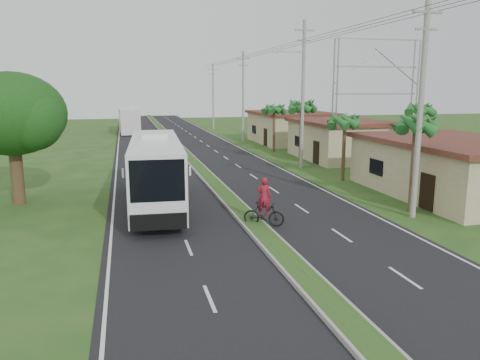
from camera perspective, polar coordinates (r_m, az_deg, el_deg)
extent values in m
plane|color=#25491B|center=(20.68, 3.44, -7.50)|extent=(180.00, 180.00, 0.00)
cube|color=black|center=(39.69, -5.14, 1.50)|extent=(14.00, 160.00, 0.02)
cube|color=gray|center=(39.68, -5.15, 1.62)|extent=(1.20, 160.00, 0.17)
cube|color=#25491B|center=(39.66, -5.15, 1.74)|extent=(0.95, 160.00, 0.02)
cube|color=silver|center=(39.26, -14.85, 1.05)|extent=(0.12, 160.00, 0.01)
cube|color=silver|center=(41.22, 4.10, 1.85)|extent=(0.12, 160.00, 0.01)
cube|color=tan|center=(32.09, 24.66, 1.13)|extent=(8.00, 12.00, 3.20)
cube|color=#4F211C|center=(31.87, 24.91, 4.25)|extent=(8.60, 12.60, 0.32)
cube|color=tan|center=(45.56, 12.15, 4.64)|extent=(7.00, 10.00, 3.35)
cube|color=#4F211C|center=(45.40, 12.24, 6.94)|extent=(7.60, 10.60, 0.32)
cube|color=tan|center=(58.40, 6.13, 6.26)|extent=(8.00, 11.00, 3.50)
cube|color=#4F211C|center=(58.27, 6.17, 8.13)|extent=(8.60, 11.60, 0.32)
cylinder|color=#473321|center=(26.62, 20.34, 1.56)|extent=(0.26, 0.26, 5.00)
cylinder|color=#473321|center=(34.56, 12.53, 3.69)|extent=(0.26, 0.26, 4.60)
cylinder|color=#473321|center=(40.64, 7.42, 5.50)|extent=(0.26, 0.26, 5.40)
cylinder|color=#473321|center=(49.28, 4.16, 6.17)|extent=(0.26, 0.26, 4.80)
cylinder|color=#473321|center=(41.21, 20.87, 4.80)|extent=(0.26, 0.26, 5.20)
cylinder|color=#473321|center=(29.70, -25.57, 1.11)|extent=(0.70, 0.70, 4.00)
ellipsoid|color=#123E10|center=(29.38, -26.09, 7.27)|extent=(6.00, 6.00, 4.68)
sphere|color=#123E10|center=(28.18, -24.06, 6.70)|extent=(3.40, 3.40, 3.40)
cylinder|color=gray|center=(25.23, 21.12, 7.89)|extent=(0.28, 0.28, 11.00)
cube|color=gray|center=(25.46, 21.89, 18.49)|extent=(1.60, 0.12, 0.12)
cube|color=gray|center=(25.36, 21.76, 16.70)|extent=(1.20, 0.10, 0.10)
cylinder|color=gray|center=(39.42, 7.66, 10.13)|extent=(0.28, 0.28, 12.00)
cube|color=gray|center=(39.69, 7.86, 17.65)|extent=(1.60, 0.12, 0.12)
cube|color=gray|center=(39.60, 7.83, 16.51)|extent=(1.20, 0.10, 0.10)
cube|color=gray|center=(39.10, 6.10, 15.29)|extent=(2.40, 0.10, 0.10)
cylinder|color=gray|center=(58.50, 0.38, 10.01)|extent=(0.28, 0.28, 11.00)
cube|color=gray|center=(58.61, 0.39, 14.61)|extent=(1.60, 0.12, 0.12)
cube|color=gray|center=(58.56, 0.39, 13.83)|extent=(1.20, 0.10, 0.10)
cylinder|color=gray|center=(78.05, -3.29, 10.07)|extent=(0.28, 0.28, 10.50)
cube|color=gray|center=(78.10, -3.32, 13.34)|extent=(1.60, 0.12, 0.12)
cube|color=gray|center=(78.07, -3.32, 12.75)|extent=(1.20, 0.10, 0.10)
cylinder|color=gray|center=(53.36, 11.73, 10.22)|extent=(0.18, 0.18, 12.00)
cylinder|color=gray|center=(58.35, 20.76, 9.79)|extent=(0.18, 0.18, 12.00)
cylinder|color=gray|center=(54.26, 11.27, 10.25)|extent=(0.18, 0.18, 12.00)
cylinder|color=gray|center=(59.18, 20.21, 9.84)|extent=(0.18, 0.18, 12.00)
cube|color=gray|center=(56.12, 16.19, 10.04)|extent=(10.00, 0.14, 0.14)
cube|color=gray|center=(56.17, 16.36, 13.10)|extent=(10.00, 0.14, 0.14)
cube|color=gray|center=(56.38, 16.53, 16.14)|extent=(10.00, 0.14, 0.14)
cube|color=white|center=(26.80, -10.23, 1.34)|extent=(3.30, 12.76, 3.32)
cube|color=black|center=(27.31, -10.30, 3.07)|extent=(3.22, 10.24, 1.33)
cube|color=black|center=(20.54, -10.05, -0.09)|extent=(2.37, 0.27, 1.86)
cube|color=#B00E11|center=(25.67, -10.14, -0.58)|extent=(2.97, 5.61, 0.58)
cube|color=yellow|center=(27.27, -10.17, -0.47)|extent=(2.85, 3.30, 0.26)
cube|color=white|center=(27.81, -10.39, 5.44)|extent=(1.61, 2.60, 0.29)
cylinder|color=black|center=(23.24, -12.90, -4.26)|extent=(0.40, 1.11, 1.10)
cylinder|color=black|center=(23.26, -7.02, -4.04)|extent=(0.40, 1.11, 1.10)
cylinder|color=black|center=(30.41, -12.45, -0.63)|extent=(0.40, 1.11, 1.10)
cylinder|color=black|center=(30.43, -7.97, -0.47)|extent=(0.40, 1.11, 1.10)
cube|color=white|center=(73.72, -13.40, 7.15)|extent=(3.14, 12.72, 3.52)
cube|color=black|center=(74.21, -13.46, 7.98)|extent=(3.09, 9.43, 1.20)
cube|color=orange|center=(72.67, -13.34, 6.57)|extent=(2.99, 6.13, 0.38)
cylinder|color=black|center=(68.58, -14.18, 5.67)|extent=(0.36, 1.07, 1.06)
cylinder|color=black|center=(68.69, -12.15, 5.76)|extent=(0.36, 1.07, 1.06)
cylinder|color=black|center=(78.44, -14.39, 6.30)|extent=(0.36, 1.07, 1.06)
cylinder|color=black|center=(78.53, -12.62, 6.38)|extent=(0.36, 1.07, 1.06)
imported|color=black|center=(22.72, 2.93, -4.21)|extent=(2.04, 1.34, 1.20)
imported|color=maroon|center=(22.50, 2.96, -2.03)|extent=(0.81, 0.69, 1.87)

